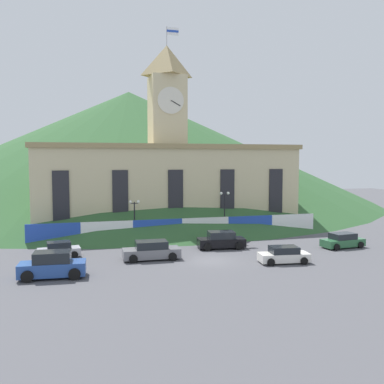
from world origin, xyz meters
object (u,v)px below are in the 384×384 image
(street_lamp_right, at_px, (134,211))
(car_black_suv, at_px, (221,240))
(car_gray_pickup, at_px, (151,251))
(street_lamp_center, at_px, (225,204))
(car_silver_hatch, at_px, (59,250))
(car_green_wagon, at_px, (343,241))
(car_blue_van, at_px, (52,266))
(car_white_taxi, at_px, (284,255))

(street_lamp_right, xyz_separation_m, car_black_suv, (8.18, -6.77, -2.59))
(street_lamp_right, height_order, car_gray_pickup, street_lamp_right)
(street_lamp_center, height_order, car_silver_hatch, street_lamp_center)
(car_black_suv, xyz_separation_m, car_green_wagon, (12.55, -3.05, -0.11))
(car_gray_pickup, height_order, car_silver_hatch, car_gray_pickup)
(street_lamp_center, xyz_separation_m, car_gray_pickup, (-10.72, -9.76, -3.08))
(car_silver_hatch, bearing_deg, car_blue_van, 81.37)
(street_lamp_center, xyz_separation_m, car_blue_van, (-19.33, -13.81, -2.92))
(street_lamp_right, height_order, car_black_suv, street_lamp_right)
(car_gray_pickup, height_order, car_green_wagon, car_gray_pickup)
(car_black_suv, bearing_deg, car_gray_pickup, -153.39)
(street_lamp_right, height_order, street_lamp_center, street_lamp_center)
(car_black_suv, relative_size, car_green_wagon, 1.07)
(car_gray_pickup, xyz_separation_m, car_green_wagon, (20.48, -0.06, -0.09))
(car_white_taxi, height_order, car_blue_van, car_blue_van)
(street_lamp_right, bearing_deg, street_lamp_center, -0.00)
(street_lamp_center, bearing_deg, car_gray_pickup, -137.67)
(car_silver_hatch, bearing_deg, car_black_suv, 172.61)
(car_black_suv, distance_m, car_green_wagon, 12.92)
(car_black_suv, distance_m, car_blue_van, 17.98)
(street_lamp_right, relative_size, car_gray_pickup, 0.87)
(street_lamp_right, xyz_separation_m, street_lamp_center, (10.96, -0.00, 0.47))
(street_lamp_right, xyz_separation_m, car_white_taxi, (11.57, -14.21, -2.72))
(car_black_suv, height_order, car_silver_hatch, car_black_suv)
(street_lamp_center, height_order, car_black_suv, street_lamp_center)
(car_gray_pickup, distance_m, car_white_taxi, 12.17)
(car_black_suv, xyz_separation_m, car_silver_hatch, (-16.30, 0.18, -0.14))
(car_gray_pickup, relative_size, car_silver_hatch, 1.31)
(car_green_wagon, bearing_deg, street_lamp_right, -31.40)
(car_gray_pickup, bearing_deg, car_blue_van, 26.40)
(car_gray_pickup, height_order, car_black_suv, car_black_suv)
(street_lamp_right, xyz_separation_m, car_green_wagon, (20.73, -9.82, -2.70))
(street_lamp_center, relative_size, car_green_wagon, 1.13)
(street_lamp_right, relative_size, car_blue_van, 0.89)
(street_lamp_right, bearing_deg, car_black_suv, -39.62)
(car_white_taxi, bearing_deg, street_lamp_center, 99.13)
(car_white_taxi, distance_m, car_blue_van, 19.94)
(car_black_suv, height_order, car_green_wagon, car_black_suv)
(street_lamp_center, relative_size, car_silver_hatch, 1.33)
(car_blue_van, bearing_deg, street_lamp_center, 39.28)
(car_white_taxi, xyz_separation_m, car_blue_van, (-19.93, 0.40, 0.27))
(street_lamp_right, relative_size, car_green_wagon, 0.98)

